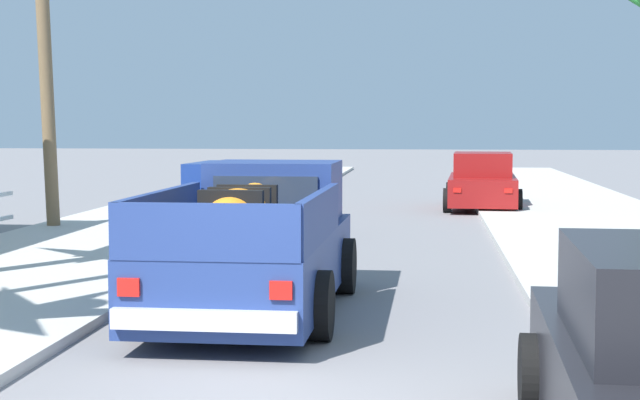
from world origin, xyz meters
TOP-DOWN VIEW (x-y plane):
  - sidewalk_left at (-4.91, 12.00)m, footprint 4.81×60.00m
  - sidewalk_right at (4.91, 12.00)m, footprint 4.81×60.00m
  - curb_left at (-3.91, 12.00)m, footprint 0.16×60.00m
  - curb_right at (3.91, 12.00)m, footprint 0.16×60.00m
  - pickup_truck at (-0.89, 4.44)m, footprint 2.25×5.23m
  - car_left_near at (2.71, 19.38)m, footprint 2.18×4.33m
  - car_left_mid at (-2.73, 12.16)m, footprint 2.19×4.33m

SIDE VIEW (x-z plane):
  - curb_left at x=-3.91m, z-range 0.00..0.10m
  - curb_right at x=3.91m, z-range 0.00..0.10m
  - sidewalk_left at x=-4.91m, z-range 0.00..0.12m
  - sidewalk_right at x=4.91m, z-range 0.00..0.12m
  - car_left_near at x=2.71m, z-range -0.06..1.48m
  - car_left_mid at x=-2.73m, z-range -0.06..1.48m
  - pickup_truck at x=-0.89m, z-range -0.09..1.71m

